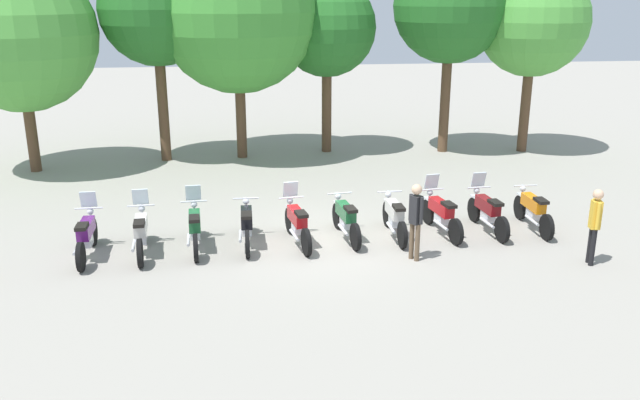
% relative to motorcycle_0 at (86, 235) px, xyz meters
% --- Properties ---
extents(ground_plane, '(80.00, 80.00, 0.00)m').
position_rel_motorcycle_0_xyz_m(ground_plane, '(5.38, 0.25, -0.52)').
color(ground_plane, gray).
extents(motorcycle_0, '(0.62, 2.19, 1.37)m').
position_rel_motorcycle_0_xyz_m(motorcycle_0, '(0.00, 0.00, 0.00)').
color(motorcycle_0, black).
rests_on(motorcycle_0, ground_plane).
extents(motorcycle_1, '(0.62, 2.19, 1.37)m').
position_rel_motorcycle_0_xyz_m(motorcycle_1, '(1.19, 0.06, 0.00)').
color(motorcycle_1, black).
rests_on(motorcycle_1, ground_plane).
extents(motorcycle_2, '(0.62, 2.19, 1.37)m').
position_rel_motorcycle_0_xyz_m(motorcycle_2, '(2.39, 0.24, 0.00)').
color(motorcycle_2, black).
rests_on(motorcycle_2, ground_plane).
extents(motorcycle_3, '(0.62, 2.19, 0.99)m').
position_rel_motorcycle_0_xyz_m(motorcycle_3, '(3.59, 0.32, -0.01)').
color(motorcycle_3, black).
rests_on(motorcycle_3, ground_plane).
extents(motorcycle_4, '(0.64, 2.18, 1.37)m').
position_rel_motorcycle_0_xyz_m(motorcycle_4, '(4.77, 0.26, 0.00)').
color(motorcycle_4, black).
rests_on(motorcycle_4, ground_plane).
extents(motorcycle_5, '(0.62, 2.19, 0.99)m').
position_rel_motorcycle_0_xyz_m(motorcycle_5, '(5.97, 0.46, -0.01)').
color(motorcycle_5, black).
rests_on(motorcycle_5, ground_plane).
extents(motorcycle_6, '(0.62, 2.19, 0.99)m').
position_rel_motorcycle_0_xyz_m(motorcycle_6, '(7.17, 0.45, -0.01)').
color(motorcycle_6, black).
rests_on(motorcycle_6, ground_plane).
extents(motorcycle_7, '(0.62, 2.18, 1.37)m').
position_rel_motorcycle_0_xyz_m(motorcycle_7, '(8.36, 0.51, 0.00)').
color(motorcycle_7, black).
rests_on(motorcycle_7, ground_plane).
extents(motorcycle_8, '(0.62, 2.19, 1.37)m').
position_rel_motorcycle_0_xyz_m(motorcycle_8, '(9.56, 0.53, 0.00)').
color(motorcycle_8, black).
rests_on(motorcycle_8, ground_plane).
extents(motorcycle_9, '(0.62, 2.19, 0.99)m').
position_rel_motorcycle_0_xyz_m(motorcycle_9, '(10.75, 0.54, -0.01)').
color(motorcycle_9, black).
rests_on(motorcycle_9, ground_plane).
extents(person_0, '(0.26, 0.41, 1.72)m').
position_rel_motorcycle_0_xyz_m(person_0, '(11.06, -1.78, 0.49)').
color(person_0, black).
rests_on(person_0, ground_plane).
extents(person_1, '(0.32, 0.38, 1.76)m').
position_rel_motorcycle_0_xyz_m(person_1, '(7.28, -1.07, 0.52)').
color(person_1, brown).
rests_on(person_1, ground_plane).
extents(tree_0, '(4.91, 4.91, 6.92)m').
position_rel_motorcycle_0_xyz_m(tree_0, '(-3.33, 7.95, 3.94)').
color(tree_0, brown).
rests_on(tree_0, ground_plane).
extents(tree_1, '(3.81, 3.81, 7.10)m').
position_rel_motorcycle_0_xyz_m(tree_1, '(0.86, 8.97, 4.65)').
color(tree_1, brown).
rests_on(tree_1, ground_plane).
extents(tree_2, '(5.55, 5.55, 7.87)m').
position_rel_motorcycle_0_xyz_m(tree_2, '(3.56, 9.07, 4.57)').
color(tree_2, brown).
rests_on(tree_2, ground_plane).
extents(tree_3, '(3.52, 3.52, 6.29)m').
position_rel_motorcycle_0_xyz_m(tree_3, '(6.71, 9.61, 3.99)').
color(tree_3, brown).
rests_on(tree_3, ground_plane).
extents(tree_4, '(4.04, 4.04, 7.29)m').
position_rel_motorcycle_0_xyz_m(tree_4, '(11.05, 9.10, 4.72)').
color(tree_4, brown).
rests_on(tree_4, ground_plane).
extents(tree_5, '(3.93, 3.93, 6.70)m').
position_rel_motorcycle_0_xyz_m(tree_5, '(14.03, 8.79, 4.20)').
color(tree_5, brown).
rests_on(tree_5, ground_plane).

